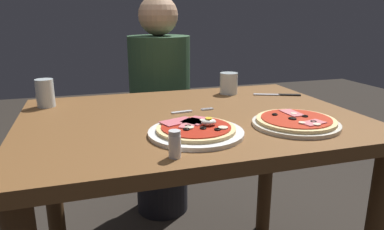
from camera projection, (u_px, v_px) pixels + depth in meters
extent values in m
cube|color=brown|center=(191.00, 121.00, 1.20)|extent=(1.11, 0.82, 0.04)
cylinder|color=#4A3018|center=(53.00, 195.00, 1.49)|extent=(0.07, 0.07, 0.72)
cylinder|color=#4A3018|center=(266.00, 166.00, 1.77)|extent=(0.07, 0.07, 0.72)
cylinder|color=white|center=(196.00, 133.00, 1.00)|extent=(0.27, 0.27, 0.01)
cylinder|color=#E5C17F|center=(196.00, 129.00, 1.00)|extent=(0.22, 0.22, 0.01)
cylinder|color=#A82314|center=(196.00, 127.00, 1.00)|extent=(0.20, 0.20, 0.00)
torus|color=black|center=(186.00, 129.00, 0.97)|extent=(0.02, 0.02, 0.00)
torus|color=black|center=(188.00, 126.00, 0.99)|extent=(0.02, 0.02, 0.00)
torus|color=black|center=(217.00, 129.00, 0.96)|extent=(0.02, 0.02, 0.00)
torus|color=black|center=(203.00, 128.00, 0.98)|extent=(0.02, 0.02, 0.00)
cube|color=#C65B66|center=(178.00, 121.00, 1.04)|extent=(0.11, 0.09, 0.00)
cube|color=#C65B66|center=(194.00, 121.00, 1.04)|extent=(0.09, 0.09, 0.00)
cube|color=#C65B66|center=(198.00, 120.00, 1.05)|extent=(0.09, 0.09, 0.00)
cube|color=#D16B70|center=(188.00, 125.00, 1.01)|extent=(0.07, 0.08, 0.00)
cylinder|color=beige|center=(223.00, 128.00, 0.98)|extent=(0.03, 0.03, 0.00)
cylinder|color=beige|center=(189.00, 128.00, 0.98)|extent=(0.03, 0.03, 0.00)
cylinder|color=beige|center=(203.00, 120.00, 1.05)|extent=(0.02, 0.02, 0.00)
ellipsoid|color=white|center=(209.00, 122.00, 1.00)|extent=(0.04, 0.03, 0.02)
cylinder|color=yellow|center=(209.00, 119.00, 1.00)|extent=(0.02, 0.02, 0.00)
cylinder|color=silver|center=(296.00, 124.00, 1.08)|extent=(0.26, 0.26, 0.01)
cylinder|color=#E5C17F|center=(296.00, 120.00, 1.08)|extent=(0.24, 0.24, 0.01)
cylinder|color=#B72D19|center=(296.00, 118.00, 1.08)|extent=(0.21, 0.21, 0.00)
torus|color=black|center=(291.00, 118.00, 1.07)|extent=(0.02, 0.02, 0.00)
torus|color=black|center=(313.00, 122.00, 1.03)|extent=(0.02, 0.02, 0.00)
torus|color=black|center=(275.00, 114.00, 1.11)|extent=(0.02, 0.02, 0.00)
torus|color=black|center=(293.00, 119.00, 1.06)|extent=(0.02, 0.02, 0.00)
torus|color=black|center=(305.00, 116.00, 1.09)|extent=(0.02, 0.02, 0.00)
cube|color=#D16B70|center=(292.00, 113.00, 1.13)|extent=(0.05, 0.09, 0.00)
cube|color=#D16B70|center=(313.00, 123.00, 1.03)|extent=(0.08, 0.06, 0.00)
cylinder|color=beige|center=(294.00, 114.00, 1.12)|extent=(0.02, 0.02, 0.00)
cylinder|color=beige|center=(317.00, 124.00, 1.01)|extent=(0.02, 0.02, 0.00)
cylinder|color=beige|center=(302.00, 123.00, 1.02)|extent=(0.02, 0.02, 0.00)
cylinder|color=silver|center=(229.00, 83.00, 1.51)|extent=(0.08, 0.08, 0.09)
cylinder|color=silver|center=(229.00, 87.00, 1.52)|extent=(0.07, 0.07, 0.06)
cylinder|color=silver|center=(45.00, 93.00, 1.30)|extent=(0.06, 0.06, 0.10)
cylinder|color=silver|center=(46.00, 100.00, 1.30)|extent=(0.06, 0.06, 0.05)
cube|color=silver|center=(182.00, 112.00, 1.23)|extent=(0.08, 0.02, 0.00)
cube|color=silver|center=(208.00, 110.00, 1.26)|extent=(0.04, 0.01, 0.00)
cube|color=silver|center=(207.00, 109.00, 1.26)|extent=(0.04, 0.01, 0.00)
cube|color=silver|center=(207.00, 109.00, 1.27)|extent=(0.04, 0.01, 0.00)
cube|color=silver|center=(206.00, 109.00, 1.27)|extent=(0.04, 0.01, 0.00)
cube|color=silver|center=(267.00, 94.00, 1.50)|extent=(0.11, 0.06, 0.00)
cube|color=black|center=(290.00, 95.00, 1.49)|extent=(0.09, 0.05, 0.01)
cylinder|color=white|center=(175.00, 146.00, 0.84)|extent=(0.03, 0.03, 0.05)
cylinder|color=silver|center=(175.00, 133.00, 0.83)|extent=(0.03, 0.03, 0.01)
cylinder|color=black|center=(162.00, 171.00, 2.01)|extent=(0.29, 0.29, 0.46)
cylinder|color=#2D4C33|center=(160.00, 86.00, 1.87)|extent=(0.32, 0.32, 0.52)
sphere|color=tan|center=(158.00, 15.00, 1.77)|extent=(0.20, 0.20, 0.20)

